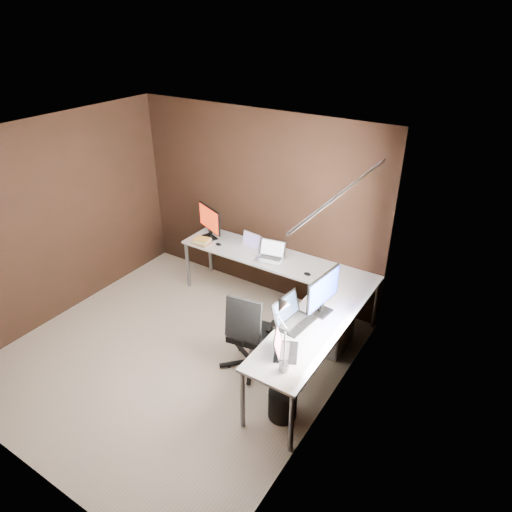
{
  "coord_description": "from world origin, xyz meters",
  "views": [
    {
      "loc": [
        3.0,
        -2.93,
        3.59
      ],
      "look_at": [
        0.52,
        0.95,
        1.03
      ],
      "focal_mm": 32.0,
      "sensor_mm": 36.0,
      "label": 1
    }
  ],
  "objects": [
    {
      "name": "book_stack",
      "position": [
        -0.58,
        1.3,
        0.77
      ],
      "size": [
        0.24,
        0.21,
        0.07
      ],
      "rotation": [
        0.0,
        0.0,
        0.1
      ],
      "color": "#966B50",
      "rests_on": "desk"
    },
    {
      "name": "monitor_right",
      "position": [
        1.48,
        0.74,
        1.0
      ],
      "size": [
        0.16,
        0.57,
        0.47
      ],
      "rotation": [
        0.0,
        0.0,
        1.45
      ],
      "color": "black",
      "rests_on": "desk"
    },
    {
      "name": "laptop_black_big",
      "position": [
        1.28,
        0.43,
        0.79
      ],
      "size": [
        0.34,
        0.44,
        0.27
      ],
      "rotation": [
        0.0,
        0.0,
        1.46
      ],
      "color": "black",
      "rests_on": "desk"
    },
    {
      "name": "laptop_silver",
      "position": [
        0.43,
        1.45,
        0.78
      ],
      "size": [
        0.38,
        0.3,
        0.23
      ],
      "rotation": [
        0.0,
        0.0,
        0.16
      ],
      "color": "silver",
      "rests_on": "desk"
    },
    {
      "name": "drawer_pedestal",
      "position": [
        1.43,
        1.15,
        0.3
      ],
      "size": [
        0.42,
        0.5,
        0.6
      ],
      "primitive_type": "cube",
      "color": "silver",
      "rests_on": "ground"
    },
    {
      "name": "laptop_white",
      "position": [
        0.05,
        1.52,
        0.78
      ],
      "size": [
        0.33,
        0.25,
        0.2
      ],
      "rotation": [
        0.0,
        0.0,
        -0.13
      ],
      "color": "silver",
      "rests_on": "desk"
    },
    {
      "name": "room",
      "position": [
        0.34,
        0.07,
        1.28
      ],
      "size": [
        3.6,
        3.6,
        2.5
      ],
      "color": "tan",
      "rests_on": "ground"
    },
    {
      "name": "mouse_left",
      "position": [
        -0.35,
        1.38,
        0.75
      ],
      "size": [
        0.1,
        0.09,
        0.03
      ],
      "primitive_type": "ellipsoid",
      "rotation": [
        0.0,
        0.0,
        -0.42
      ],
      "color": "black",
      "rests_on": "desk"
    },
    {
      "name": "mouse_corner",
      "position": [
        1.01,
        1.33,
        0.75
      ],
      "size": [
        0.1,
        0.07,
        0.04
      ],
      "primitive_type": "ellipsoid",
      "rotation": [
        0.0,
        0.0,
        -0.07
      ],
      "color": "black",
      "rests_on": "desk"
    },
    {
      "name": "desk_lamp",
      "position": [
        1.5,
        -0.16,
        1.15
      ],
      "size": [
        0.2,
        0.24,
        0.66
      ],
      "rotation": [
        0.0,
        0.0,
        0.34
      ],
      "color": "slate",
      "rests_on": "desk"
    },
    {
      "name": "laptop_black_small",
      "position": [
        1.44,
        -0.03,
        0.78
      ],
      "size": [
        0.33,
        0.37,
        0.21
      ],
      "rotation": [
        0.0,
        0.0,
        2.01
      ],
      "color": "black",
      "rests_on": "desk"
    },
    {
      "name": "office_chair",
      "position": [
        0.84,
        0.33,
        0.29
      ],
      "size": [
        0.55,
        0.56,
        0.99
      ],
      "rotation": [
        0.0,
        0.0,
        0.18
      ],
      "color": "black",
      "rests_on": "ground"
    },
    {
      "name": "desk",
      "position": [
        0.84,
        1.04,
        0.68
      ],
      "size": [
        2.65,
        2.25,
        0.73
      ],
      "color": "silver",
      "rests_on": "ground"
    },
    {
      "name": "monitor_left",
      "position": [
        -0.59,
        1.51,
        0.99
      ],
      "size": [
        0.49,
        0.25,
        0.46
      ],
      "rotation": [
        0.0,
        0.0,
        -0.4
      ],
      "color": "black",
      "rests_on": "desk"
    },
    {
      "name": "wastebasket",
      "position": [
        1.5,
        -0.1,
        0.16
      ],
      "size": [
        0.35,
        0.35,
        0.32
      ],
      "primitive_type": "cylinder",
      "rotation": [
        0.0,
        0.0,
        0.3
      ],
      "color": "black",
      "rests_on": "ground"
    }
  ]
}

